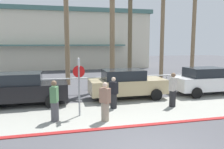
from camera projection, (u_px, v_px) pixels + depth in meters
name	position (u px, v px, depth m)	size (l,w,h in m)	color
ground_plane	(94.00, 88.00, 16.20)	(80.00, 80.00, 0.00)	#4C4C51
sidewalk_strip	(115.00, 112.00, 10.62)	(44.00, 4.00, 0.02)	#9E9E93
curb_paint	(128.00, 126.00, 8.70)	(44.00, 0.24, 0.03)	maroon
building_backdrop	(54.00, 40.00, 32.30)	(24.72, 13.31, 7.48)	beige
rail_fence	(98.00, 80.00, 14.65)	(19.47, 0.08, 1.04)	white
stop_sign_bike_lane	(79.00, 78.00, 9.79)	(0.52, 0.56, 2.56)	gray
palm_tree_3	(131.00, 9.00, 19.09)	(3.10, 3.09, 8.30)	brown
palm_tree_4	(164.00, 1.00, 20.48)	(2.66, 2.85, 9.76)	#846B4C
palm_tree_5	(195.00, 4.00, 20.86)	(3.22, 3.75, 9.31)	#846B4C
car_black_1	(23.00, 89.00, 11.66)	(4.40, 2.02, 1.69)	black
car_tan_2	(126.00, 84.00, 13.13)	(4.40, 2.02, 1.69)	tan
car_white_3	(207.00, 81.00, 14.26)	(4.40, 2.02, 1.69)	white
pedestrian_0	(105.00, 104.00, 9.22)	(0.46, 0.47, 1.64)	gray
pedestrian_1	(173.00, 91.00, 11.38)	(0.48, 0.45, 1.74)	#232326
pedestrian_2	(114.00, 94.00, 11.08)	(0.44, 0.48, 1.56)	#232326
pedestrian_3	(55.00, 103.00, 9.21)	(0.39, 0.45, 1.70)	#4C4C51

